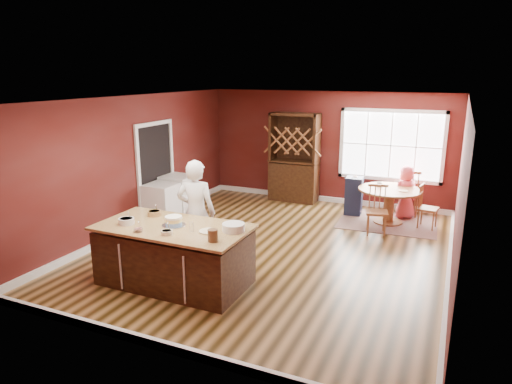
# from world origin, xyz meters

# --- Properties ---
(room_shell) EXTENTS (7.00, 7.00, 7.00)m
(room_shell) POSITION_xyz_m (0.00, 0.00, 1.35)
(room_shell) COLOR olive
(room_shell) RESTS_ON ground
(window) EXTENTS (2.36, 0.10, 1.66)m
(window) POSITION_xyz_m (1.50, 3.47, 1.50)
(window) COLOR white
(window) RESTS_ON room_shell
(doorway) EXTENTS (0.08, 1.26, 2.13)m
(doorway) POSITION_xyz_m (-2.97, 0.60, 1.02)
(doorway) COLOR white
(doorway) RESTS_ON room_shell
(kitchen_island) EXTENTS (2.28, 1.19, 0.92)m
(kitchen_island) POSITION_xyz_m (-0.85, -1.93, 0.44)
(kitchen_island) COLOR black
(kitchen_island) RESTS_ON ground
(dining_table) EXTENTS (1.31, 1.31, 0.75)m
(dining_table) POSITION_xyz_m (1.69, 2.37, 0.53)
(dining_table) COLOR olive
(dining_table) RESTS_ON ground
(baker) EXTENTS (0.72, 0.55, 1.78)m
(baker) POSITION_xyz_m (-0.93, -1.14, 0.89)
(baker) COLOR white
(baker) RESTS_ON ground
(layer_cake) EXTENTS (0.35, 0.35, 0.14)m
(layer_cake) POSITION_xyz_m (-0.85, -1.91, 0.99)
(layer_cake) COLOR white
(layer_cake) RESTS_ON kitchen_island
(bowl_blue) EXTENTS (0.23, 0.23, 0.09)m
(bowl_blue) POSITION_xyz_m (-1.54, -2.13, 0.97)
(bowl_blue) COLOR silver
(bowl_blue) RESTS_ON kitchen_island
(bowl_yellow) EXTENTS (0.21, 0.21, 0.08)m
(bowl_yellow) POSITION_xyz_m (-1.40, -1.62, 0.96)
(bowl_yellow) COLOR #9D8441
(bowl_yellow) RESTS_ON kitchen_island
(bowl_pink) EXTENTS (0.13, 0.13, 0.05)m
(bowl_pink) POSITION_xyz_m (-1.16, -2.34, 0.94)
(bowl_pink) COLOR silver
(bowl_pink) RESTS_ON kitchen_island
(bowl_olive) EXTENTS (0.16, 0.16, 0.06)m
(bowl_olive) POSITION_xyz_m (-0.72, -2.27, 0.95)
(bowl_olive) COLOR beige
(bowl_olive) RESTS_ON kitchen_island
(drinking_glass) EXTENTS (0.07, 0.07, 0.14)m
(drinking_glass) POSITION_xyz_m (-0.47, -2.01, 0.99)
(drinking_glass) COLOR silver
(drinking_glass) RESTS_ON kitchen_island
(dinner_plate) EXTENTS (0.27, 0.27, 0.02)m
(dinner_plate) POSITION_xyz_m (-0.24, -1.94, 0.93)
(dinner_plate) COLOR beige
(dinner_plate) RESTS_ON kitchen_island
(white_tub) EXTENTS (0.33, 0.33, 0.11)m
(white_tub) POSITION_xyz_m (0.07, -1.76, 0.98)
(white_tub) COLOR white
(white_tub) RESTS_ON kitchen_island
(stoneware_crock) EXTENTS (0.14, 0.14, 0.17)m
(stoneware_crock) POSITION_xyz_m (0.01, -2.24, 1.00)
(stoneware_crock) COLOR brown
(stoneware_crock) RESTS_ON kitchen_island
(rug) EXTENTS (2.07, 1.64, 0.01)m
(rug) POSITION_xyz_m (1.69, 2.37, 0.01)
(rug) COLOR brown
(rug) RESTS_ON ground
(chair_east) EXTENTS (0.42, 0.44, 0.92)m
(chair_east) POSITION_xyz_m (2.48, 2.34, 0.46)
(chair_east) COLOR #965F31
(chair_east) RESTS_ON ground
(chair_south) EXTENTS (0.49, 0.47, 0.99)m
(chair_south) POSITION_xyz_m (1.58, 1.55, 0.50)
(chair_south) COLOR brown
(chair_south) RESTS_ON ground
(chair_north) EXTENTS (0.52, 0.51, 1.07)m
(chair_north) POSITION_xyz_m (2.01, 3.08, 0.54)
(chair_north) COLOR brown
(chair_north) RESTS_ON ground
(seated_woman) EXTENTS (0.68, 0.65, 1.18)m
(seated_woman) POSITION_xyz_m (1.97, 2.86, 0.59)
(seated_woman) COLOR #DC4C5A
(seated_woman) RESTS_ON ground
(high_chair) EXTENTS (0.39, 0.39, 0.90)m
(high_chair) POSITION_xyz_m (0.88, 2.66, 0.45)
(high_chair) COLOR black
(high_chair) RESTS_ON ground
(toddler) EXTENTS (0.18, 0.14, 0.26)m
(toddler) POSITION_xyz_m (0.94, 2.72, 0.81)
(toddler) COLOR #8CA5BF
(toddler) RESTS_ON high_chair
(table_plate) EXTENTS (0.19, 0.19, 0.01)m
(table_plate) POSITION_xyz_m (1.97, 2.27, 0.76)
(table_plate) COLOR beige
(table_plate) RESTS_ON dining_table
(table_cup) EXTENTS (0.12, 0.12, 0.09)m
(table_cup) POSITION_xyz_m (1.45, 2.49, 0.79)
(table_cup) COLOR white
(table_cup) RESTS_ON dining_table
(hutch) EXTENTS (1.19, 0.50, 2.18)m
(hutch) POSITION_xyz_m (-0.75, 3.22, 1.09)
(hutch) COLOR black
(hutch) RESTS_ON ground
(washer) EXTENTS (0.61, 0.59, 0.89)m
(washer) POSITION_xyz_m (-2.64, 0.28, 0.44)
(washer) COLOR white
(washer) RESTS_ON ground
(dryer) EXTENTS (0.65, 0.62, 0.94)m
(dryer) POSITION_xyz_m (-2.64, 0.92, 0.47)
(dryer) COLOR white
(dryer) RESTS_ON ground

